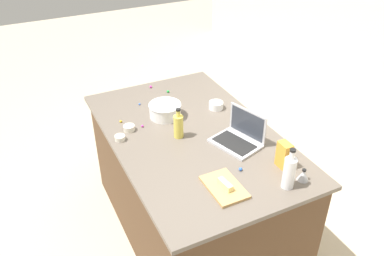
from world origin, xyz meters
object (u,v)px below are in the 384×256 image
at_px(bottle_oil, 178,126).
at_px(butter_stick_left, 225,184).
at_px(laptop, 239,137).
at_px(candy_bag, 284,155).
at_px(cutting_board, 224,187).
at_px(ramekin_medium, 129,128).
at_px(ramekin_small, 120,138).
at_px(kitchen_timer, 303,175).
at_px(bottle_vinegar, 289,172).
at_px(mixing_bowl_large, 165,110).
at_px(ramekin_wide, 216,105).

relative_size(bottle_oil, butter_stick_left, 1.98).
bearing_deg(butter_stick_left, laptop, 138.77).
xyz_separation_m(butter_stick_left, candy_bag, (-0.03, 0.42, 0.05)).
xyz_separation_m(laptop, cutting_board, (0.36, -0.32, -0.04)).
bearing_deg(ramekin_medium, ramekin_small, -47.07).
relative_size(ramekin_medium, kitchen_timer, 1.02).
bearing_deg(bottle_oil, ramekin_small, -109.96).
height_order(laptop, candy_bag, laptop).
bearing_deg(bottle_oil, bottle_vinegar, 24.78).
bearing_deg(butter_stick_left, ramekin_medium, -160.78).
bearing_deg(bottle_oil, candy_bag, 36.93).
distance_m(butter_stick_left, ramekin_small, 0.84).
bearing_deg(kitchen_timer, mixing_bowl_large, -156.70).
distance_m(laptop, ramekin_medium, 0.77).
xyz_separation_m(laptop, butter_stick_left, (0.37, -0.32, -0.01)).
height_order(bottle_vinegar, bottle_oil, bottle_vinegar).
xyz_separation_m(kitchen_timer, candy_bag, (-0.16, -0.03, 0.05)).
height_order(bottle_oil, cutting_board, bottle_oil).
bearing_deg(ramekin_wide, ramekin_medium, -89.93).
xyz_separation_m(laptop, bottle_vinegar, (0.50, 0.01, 0.06)).
height_order(mixing_bowl_large, bottle_vinegar, bottle_vinegar).
bearing_deg(laptop, ramekin_wide, 169.84).
height_order(cutting_board, candy_bag, candy_bag).
xyz_separation_m(bottle_oil, cutting_board, (0.60, 0.01, -0.08)).
height_order(laptop, mixing_bowl_large, laptop).
bearing_deg(bottle_vinegar, kitchen_timer, 93.80).
bearing_deg(ramekin_medium, mixing_bowl_large, 101.89).
bearing_deg(candy_bag, ramekin_small, -131.50).
bearing_deg(ramekin_wide, candy_bag, 1.49).
distance_m(butter_stick_left, ramekin_medium, 0.88).
distance_m(ramekin_medium, ramekin_wide, 0.69).
height_order(ramekin_small, ramekin_medium, ramekin_medium).
height_order(ramekin_medium, candy_bag, candy_bag).
distance_m(ramekin_medium, candy_bag, 1.08).
height_order(butter_stick_left, candy_bag, candy_bag).
bearing_deg(bottle_vinegar, mixing_bowl_large, -162.69).
bearing_deg(laptop, mixing_bowl_large, -149.73).
bearing_deg(mixing_bowl_large, laptop, 30.27).
bearing_deg(ramekin_small, laptop, 61.75).
xyz_separation_m(cutting_board, ramekin_wide, (-0.82, 0.40, 0.02)).
relative_size(mixing_bowl_large, bottle_vinegar, 0.91).
bearing_deg(bottle_vinegar, bottle_oil, -155.22).
bearing_deg(kitchen_timer, ramekin_wide, -177.11).
bearing_deg(bottle_oil, ramekin_wide, 118.31).
height_order(bottle_oil, ramekin_small, bottle_oil).
height_order(bottle_oil, butter_stick_left, bottle_oil).
distance_m(bottle_vinegar, bottle_oil, 0.82).
height_order(laptop, ramekin_medium, laptop).
xyz_separation_m(bottle_oil, ramekin_small, (-0.14, -0.37, -0.07)).
relative_size(ramekin_small, candy_bag, 0.41).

